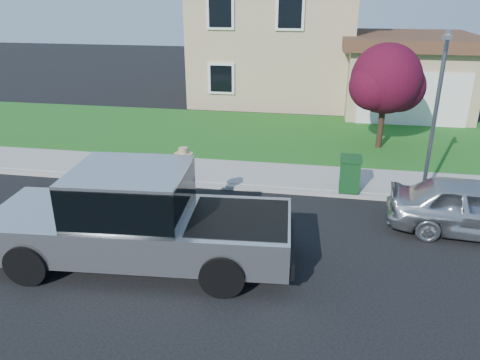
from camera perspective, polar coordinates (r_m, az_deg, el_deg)
name	(u,v)px	position (r m, az deg, el deg)	size (l,w,h in m)	color
ground	(203,234)	(11.60, -4.56, -6.61)	(80.00, 80.00, 0.00)	black
curb	(259,189)	(13.96, 2.36, -1.11)	(40.00, 0.20, 0.12)	gray
sidewalk	(264,175)	(14.97, 2.94, 0.59)	(40.00, 2.00, 0.15)	gray
lawn	(278,136)	(19.21, 4.66, 5.38)	(40.00, 7.00, 0.10)	#175118
house	(300,38)	(26.35, 7.38, 16.76)	(14.00, 11.30, 6.85)	tan
pickup_truck	(139,220)	(10.26, -12.19, -4.81)	(6.72, 2.75, 2.16)	black
woman	(185,186)	(12.06, -6.73, -0.69)	(0.74, 0.60, 1.94)	#E1917B
sedan	(475,208)	(12.67, 26.77, -3.03)	(1.63, 4.06, 1.38)	#B7B9BE
ornamental_tree	(387,82)	(17.80, 17.48, 11.32)	(2.77, 2.50, 3.80)	black
trash_bin	(350,174)	(13.85, 13.23, 0.77)	(0.63, 0.72, 1.00)	#103D18
street_lamp	(436,112)	(13.18, 22.74, 7.70)	(0.30, 0.61, 4.67)	slate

